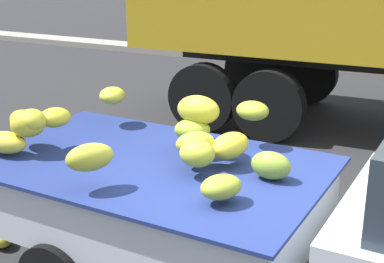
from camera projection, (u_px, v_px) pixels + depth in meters
The scene contains 0 objects.
Camera 1 is at (1.20, -3.47, 2.71)m, focal length 50.90 mm.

